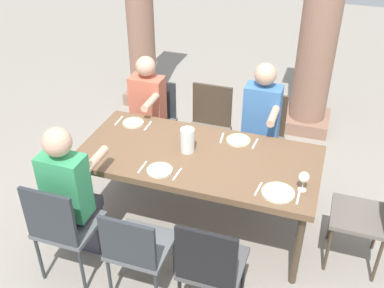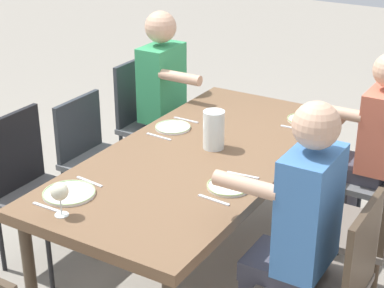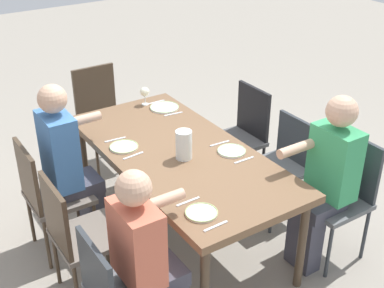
# 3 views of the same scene
# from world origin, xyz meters

# --- Properties ---
(ground_plane) EXTENTS (16.00, 16.00, 0.00)m
(ground_plane) POSITION_xyz_m (0.00, 0.00, 0.00)
(ground_plane) COLOR gray
(dining_table) EXTENTS (2.03, 0.96, 0.78)m
(dining_table) POSITION_xyz_m (0.00, 0.00, 0.72)
(dining_table) COLOR brown
(dining_table) RESTS_ON ground
(chair_west_north) EXTENTS (0.44, 0.44, 0.89)m
(chair_west_north) POSITION_xyz_m (-0.80, 0.90, 0.52)
(chair_west_north) COLOR #5B5E61
(chair_west_north) RESTS_ON ground
(chair_west_south) EXTENTS (0.44, 0.44, 0.94)m
(chair_west_south) POSITION_xyz_m (-0.80, -0.90, 0.54)
(chair_west_south) COLOR #5B5E61
(chair_west_south) RESTS_ON ground
(chair_mid_north) EXTENTS (0.44, 0.44, 0.93)m
(chair_mid_north) POSITION_xyz_m (-0.18, 0.90, 0.54)
(chair_mid_north) COLOR #6A6158
(chair_mid_north) RESTS_ON ground
(chair_mid_south) EXTENTS (0.44, 0.44, 0.85)m
(chair_mid_south) POSITION_xyz_m (-0.18, -0.90, 0.50)
(chair_mid_south) COLOR #5B5E61
(chair_mid_south) RESTS_ON ground
(chair_east_north) EXTENTS (0.44, 0.44, 0.93)m
(chair_east_north) POSITION_xyz_m (0.38, 0.90, 0.53)
(chair_east_north) COLOR #6A6158
(chair_east_north) RESTS_ON ground
(chair_east_south) EXTENTS (0.44, 0.44, 0.93)m
(chair_east_south) POSITION_xyz_m (0.38, -0.90, 0.53)
(chair_east_south) COLOR #4F4F50
(chair_east_south) RESTS_ON ground
(chair_head_east) EXTENTS (0.44, 0.44, 0.97)m
(chair_head_east) POSITION_xyz_m (1.44, 0.00, 0.56)
(chair_head_east) COLOR #6A6158
(chair_head_east) RESTS_ON ground
(diner_woman_green) EXTENTS (0.35, 0.50, 1.32)m
(diner_woman_green) POSITION_xyz_m (-0.79, -0.72, 0.71)
(diner_woman_green) COLOR #3F3F4C
(diner_woman_green) RESTS_ON ground
(diner_man_white) EXTENTS (0.35, 0.49, 1.26)m
(diner_man_white) POSITION_xyz_m (-0.79, 0.70, 0.67)
(diner_man_white) COLOR #3F3F4C
(diner_man_white) RESTS_ON ground
(diner_guest_third) EXTENTS (0.35, 0.49, 1.34)m
(diner_guest_third) POSITION_xyz_m (0.38, 0.71, 0.72)
(diner_guest_third) COLOR #3F3F4C
(diner_guest_third) RESTS_ON ground
(stone_column_centre) EXTENTS (0.57, 0.57, 2.72)m
(stone_column_centre) POSITION_xyz_m (0.73, 2.14, 1.34)
(stone_column_centre) COLOR #936B56
(stone_column_centre) RESTS_ON ground
(plate_0) EXTENTS (0.20, 0.20, 0.02)m
(plate_0) POSITION_xyz_m (-0.74, 0.30, 0.79)
(plate_0) COLOR silver
(plate_0) RESTS_ON dining_table
(fork_0) EXTENTS (0.02, 0.17, 0.01)m
(fork_0) POSITION_xyz_m (-0.89, 0.30, 0.78)
(fork_0) COLOR silver
(fork_0) RESTS_ON dining_table
(spoon_0) EXTENTS (0.02, 0.17, 0.01)m
(spoon_0) POSITION_xyz_m (-0.59, 0.30, 0.78)
(spoon_0) COLOR silver
(spoon_0) RESTS_ON dining_table
(plate_1) EXTENTS (0.21, 0.21, 0.02)m
(plate_1) POSITION_xyz_m (-0.22, -0.32, 0.79)
(plate_1) COLOR white
(plate_1) RESTS_ON dining_table
(fork_1) EXTENTS (0.02, 0.17, 0.01)m
(fork_1) POSITION_xyz_m (-0.37, -0.32, 0.78)
(fork_1) COLOR silver
(fork_1) RESTS_ON dining_table
(spoon_1) EXTENTS (0.03, 0.17, 0.01)m
(spoon_1) POSITION_xyz_m (-0.07, -0.32, 0.78)
(spoon_1) COLOR silver
(spoon_1) RESTS_ON dining_table
(plate_2) EXTENTS (0.22, 0.22, 0.02)m
(plate_2) POSITION_xyz_m (0.27, 0.32, 0.79)
(plate_2) COLOR silver
(plate_2) RESTS_ON dining_table
(fork_2) EXTENTS (0.03, 0.17, 0.01)m
(fork_2) POSITION_xyz_m (0.12, 0.32, 0.78)
(fork_2) COLOR silver
(fork_2) RESTS_ON dining_table
(spoon_2) EXTENTS (0.03, 0.17, 0.01)m
(spoon_2) POSITION_xyz_m (0.42, 0.32, 0.78)
(spoon_2) COLOR silver
(spoon_2) RESTS_ON dining_table
(plate_3) EXTENTS (0.25, 0.25, 0.02)m
(plate_3) POSITION_xyz_m (0.72, -0.30, 0.79)
(plate_3) COLOR white
(plate_3) RESTS_ON dining_table
(wine_glass_3) EXTENTS (0.08, 0.08, 0.16)m
(wine_glass_3) POSITION_xyz_m (0.89, -0.20, 0.89)
(wine_glass_3) COLOR white
(wine_glass_3) RESTS_ON dining_table
(fork_3) EXTENTS (0.03, 0.17, 0.01)m
(fork_3) POSITION_xyz_m (0.57, -0.30, 0.78)
(fork_3) COLOR silver
(fork_3) RESTS_ON dining_table
(spoon_3) EXTENTS (0.02, 0.17, 0.01)m
(spoon_3) POSITION_xyz_m (0.87, -0.30, 0.78)
(spoon_3) COLOR silver
(spoon_3) RESTS_ON dining_table
(water_pitcher) EXTENTS (0.12, 0.12, 0.22)m
(water_pitcher) POSITION_xyz_m (-0.11, 0.02, 0.87)
(water_pitcher) COLOR white
(water_pitcher) RESTS_ON dining_table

